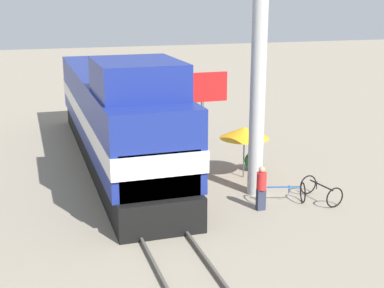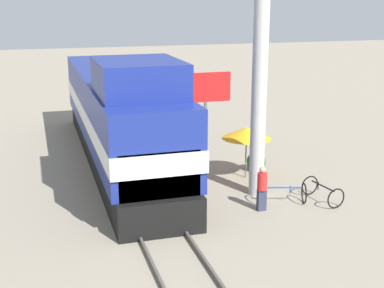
% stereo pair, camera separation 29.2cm
% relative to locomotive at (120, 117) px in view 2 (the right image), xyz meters
% --- Properties ---
extents(ground_plane, '(120.00, 120.00, 0.00)m').
position_rel_locomotive_xyz_m(ground_plane, '(0.00, -3.72, -2.12)').
color(ground_plane, gray).
extents(rail_near, '(0.08, 38.42, 0.15)m').
position_rel_locomotive_xyz_m(rail_near, '(-0.72, -3.72, -2.05)').
color(rail_near, '#4C4742').
rests_on(rail_near, ground_plane).
extents(rail_far, '(0.08, 38.42, 0.15)m').
position_rel_locomotive_xyz_m(rail_far, '(0.72, -3.72, -2.05)').
color(rail_far, '#4C4742').
rests_on(rail_far, ground_plane).
extents(locomotive, '(3.04, 16.89, 5.07)m').
position_rel_locomotive_xyz_m(locomotive, '(0.00, 0.00, 0.00)').
color(locomotive, black).
rests_on(locomotive, ground_plane).
extents(utility_pole, '(1.80, 0.55, 11.32)m').
position_rel_locomotive_xyz_m(utility_pole, '(4.23, -5.16, 3.57)').
color(utility_pole, '#B2B2AD').
rests_on(utility_pole, ground_plane).
extents(vendor_umbrella, '(1.99, 1.99, 2.11)m').
position_rel_locomotive_xyz_m(vendor_umbrella, '(4.56, -3.30, -0.24)').
color(vendor_umbrella, '#4C4C4C').
rests_on(vendor_umbrella, ground_plane).
extents(billboard_sign, '(2.40, 0.12, 3.79)m').
position_rel_locomotive_xyz_m(billboard_sign, '(4.13, 0.67, 0.76)').
color(billboard_sign, '#595959').
rests_on(billboard_sign, ground_plane).
extents(shrub_cluster, '(0.81, 0.81, 0.81)m').
position_rel_locomotive_xyz_m(shrub_cluster, '(5.34, -2.59, -1.72)').
color(shrub_cluster, '#2D722D').
rests_on(shrub_cluster, ground_plane).
extents(person_bystander, '(0.34, 0.34, 1.58)m').
position_rel_locomotive_xyz_m(person_bystander, '(3.77, -6.69, -1.28)').
color(person_bystander, '#2D3347').
rests_on(person_bystander, ground_plane).
extents(bicycle, '(1.75, 1.15, 0.74)m').
position_rel_locomotive_xyz_m(bicycle, '(4.75, -6.29, -1.74)').
color(bicycle, black).
rests_on(bicycle, ground_plane).
extents(bicycle_spare, '(0.96, 1.61, 0.74)m').
position_rel_locomotive_xyz_m(bicycle_spare, '(6.21, -6.55, -1.74)').
color(bicycle_spare, black).
rests_on(bicycle_spare, ground_plane).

